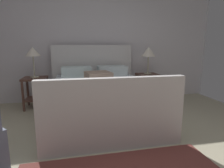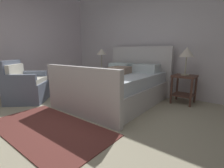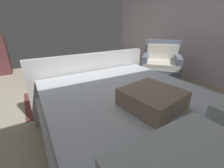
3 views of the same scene
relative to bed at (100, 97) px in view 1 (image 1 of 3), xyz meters
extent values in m
cube|color=silver|center=(0.09, 1.23, 1.04)|extent=(5.31, 0.12, 2.80)
cube|color=silver|center=(0.00, -0.05, -0.16)|extent=(1.58, 1.96, 0.40)
cube|color=silver|center=(-0.02, 0.97, 0.25)|extent=(1.66, 0.13, 1.21)
cube|color=silver|center=(0.02, -1.07, 0.07)|extent=(1.66, 0.13, 0.84)
cube|color=silver|center=(0.00, -0.05, 0.15)|extent=(1.50, 1.90, 0.22)
cube|color=silver|center=(-0.36, 0.63, 0.35)|extent=(0.57, 0.37, 0.18)
cube|color=silver|center=(0.33, 0.64, 0.35)|extent=(0.57, 0.37, 0.18)
cube|color=gray|center=(-0.01, 0.09, 0.33)|extent=(0.46, 0.46, 0.14)
cube|color=brown|center=(1.15, 0.79, 0.22)|extent=(0.44, 0.44, 0.04)
cube|color=brown|center=(1.15, 0.79, -0.18)|extent=(0.40, 0.40, 0.02)
cylinder|color=brown|center=(0.96, 0.60, -0.08)|extent=(0.04, 0.04, 0.56)
cylinder|color=brown|center=(1.34, 0.60, -0.08)|extent=(0.04, 0.04, 0.56)
cylinder|color=brown|center=(0.96, 0.98, -0.08)|extent=(0.04, 0.04, 0.56)
cylinder|color=brown|center=(1.34, 0.98, -0.08)|extent=(0.04, 0.04, 0.56)
cylinder|color=#B7B293|center=(1.15, 0.79, 0.25)|extent=(0.16, 0.16, 0.02)
cylinder|color=#B7B293|center=(1.15, 0.79, 0.44)|extent=(0.02, 0.02, 0.35)
cone|color=#EEE3CD|center=(1.15, 0.79, 0.72)|extent=(0.29, 0.29, 0.20)
cube|color=brown|center=(-1.15, 0.74, 0.22)|extent=(0.44, 0.44, 0.04)
cube|color=brown|center=(-1.15, 0.74, -0.18)|extent=(0.40, 0.40, 0.02)
cylinder|color=brown|center=(-1.34, 0.55, -0.08)|extent=(0.04, 0.04, 0.56)
cylinder|color=brown|center=(-0.96, 0.55, -0.08)|extent=(0.04, 0.04, 0.56)
cylinder|color=brown|center=(-1.34, 0.93, -0.08)|extent=(0.04, 0.04, 0.56)
cylinder|color=brown|center=(-0.96, 0.93, -0.08)|extent=(0.04, 0.04, 0.56)
cylinder|color=#B7B293|center=(-1.15, 0.74, 0.25)|extent=(0.16, 0.16, 0.02)
cylinder|color=#B7B293|center=(-1.15, 0.74, 0.46)|extent=(0.02, 0.02, 0.38)
cone|color=#EEE3CD|center=(-1.15, 0.74, 0.73)|extent=(0.28, 0.28, 0.17)
camera|label=1|loc=(-0.39, -3.05, 0.81)|focal=30.44mm
camera|label=2|loc=(2.03, -2.73, 0.71)|focal=25.61mm
camera|label=3|loc=(0.75, 0.82, 0.87)|focal=23.63mm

